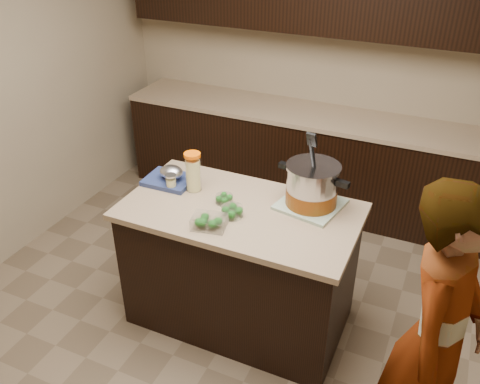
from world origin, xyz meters
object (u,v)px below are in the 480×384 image
(stock_pot, at_px, (312,188))
(person, at_px, (436,340))
(island, at_px, (240,266))
(lemonade_pitcher, at_px, (193,173))

(stock_pot, xyz_separation_m, person, (0.84, -0.74, -0.21))
(island, height_order, stock_pot, stock_pot)
(island, xyz_separation_m, stock_pot, (0.38, 0.21, 0.58))
(person, bearing_deg, island, 78.89)
(lemonade_pitcher, xyz_separation_m, person, (1.60, -0.62, -0.20))
(lemonade_pitcher, bearing_deg, stock_pot, 9.26)
(stock_pot, relative_size, person, 0.29)
(stock_pot, distance_m, person, 1.14)
(lemonade_pitcher, bearing_deg, island, -13.53)
(person, bearing_deg, lemonade_pitcher, 81.07)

